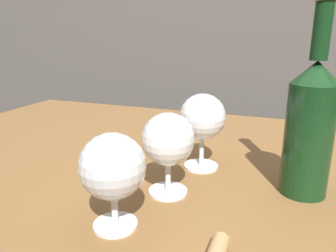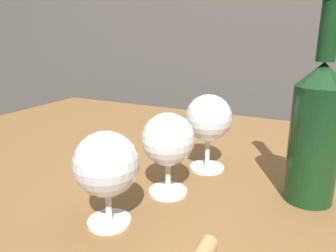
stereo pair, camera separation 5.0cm
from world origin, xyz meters
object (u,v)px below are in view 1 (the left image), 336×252
(wine_glass_merlot, at_px, (168,141))
(wine_bottle, at_px, (310,125))
(wine_glass_pinot, at_px, (203,119))
(wine_glass_amber, at_px, (113,168))
(cork, at_px, (218,250))

(wine_glass_merlot, bearing_deg, wine_bottle, 20.74)
(wine_glass_merlot, xyz_separation_m, wine_glass_pinot, (0.03, 0.12, 0.01))
(wine_glass_pinot, distance_m, wine_bottle, 0.19)
(wine_glass_amber, relative_size, wine_glass_pinot, 0.90)
(wine_glass_pinot, bearing_deg, wine_glass_amber, -104.38)
(wine_bottle, bearing_deg, cork, -115.01)
(wine_glass_pinot, relative_size, wine_bottle, 0.47)
(wine_glass_merlot, bearing_deg, cork, -49.95)
(wine_glass_amber, xyz_separation_m, wine_glass_pinot, (0.06, 0.24, 0.01))
(wine_glass_pinot, bearing_deg, wine_glass_merlot, -102.25)
(wine_glass_merlot, distance_m, wine_bottle, 0.22)
(wine_glass_pinot, xyz_separation_m, cork, (0.08, -0.25, -0.09))
(wine_glass_merlot, xyz_separation_m, cork, (0.11, -0.13, -0.08))
(wine_glass_amber, height_order, cork, wine_glass_amber)
(wine_bottle, bearing_deg, wine_glass_amber, -141.33)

